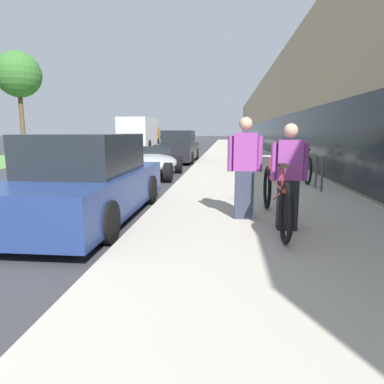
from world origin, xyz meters
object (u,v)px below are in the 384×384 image
Objects in this scene: cruiser_bike_middle at (294,161)px; parked_sedan_curbside at (88,181)px; person_rider at (289,177)px; moving_truck at (140,134)px; vintage_roadster_curbside at (150,164)px; parked_sedan_far at (179,148)px; street_tree_far at (18,75)px; tandem_bicycle at (275,196)px; person_bystander at (245,168)px; bike_rack_hoop at (319,169)px; cruiser_bike_nearest at (304,168)px.

parked_sedan_curbside reaches higher than cruiser_bike_middle.
person_rider is 0.25× the size of moving_truck.
vintage_roadster_curbside is (-4.88, -0.95, -0.08)m from cruiser_bike_middle.
person_rider is 0.32× the size of parked_sedan_far.
cruiser_bike_middle is 8.04m from parked_sedan_curbside.
moving_truck reaches higher than parked_sedan_far.
street_tree_far is at bearing 124.56° from parked_sedan_curbside.
person_bystander is (-0.46, 0.25, 0.40)m from tandem_bicycle.
parked_sedan_curbside is at bearing -90.01° from parked_sedan_far.
bike_rack_hoop is at bearing -91.47° from cruiser_bike_middle.
bike_rack_hoop is (1.36, 3.55, -0.25)m from person_rider.
person_rider reaches higher than tandem_bicycle.
parked_sedan_far is at bearing -66.63° from moving_truck.
street_tree_far is at bearing 140.27° from bike_rack_hoop.
cruiser_bike_nearest is at bearing -94.12° from cruiser_bike_middle.
parked_sedan_far reaches higher than cruiser_bike_middle.
tandem_bicycle reaches higher than cruiser_bike_middle.
vintage_roadster_curbside is (-4.71, 1.39, -0.07)m from cruiser_bike_nearest.
parked_sedan_far is (-4.64, 8.79, 0.08)m from bike_rack_hoop.
tandem_bicycle is 1.71× the size of person_bystander.
cruiser_bike_nearest is at bearing -58.43° from parked_sedan_far.
cruiser_bike_middle is (0.09, 3.70, -0.11)m from bike_rack_hoop.
bike_rack_hoop is 5.52m from vintage_roadster_curbside.
bike_rack_hoop is 0.14× the size of moving_truck.
cruiser_bike_nearest is at bearing -16.49° from vintage_roadster_curbside.
tandem_bicycle is 12.40m from parked_sedan_far.
parked_sedan_far is at bearing 104.91° from person_rider.
cruiser_bike_middle is 0.41× the size of parked_sedan_curbside.
person_rider is 7.18m from vintage_roadster_curbside.
bike_rack_hoop is at bearing -64.63° from moving_truck.
street_tree_far is (-15.37, 12.78, 4.39)m from bike_rack_hoop.
tandem_bicycle is at bearing -70.94° from moving_truck.
person_rider is 0.93× the size of person_bystander.
cruiser_bike_nearest is 0.37× the size of parked_sedan_far.
street_tree_far is at bearing 136.55° from vintage_roadster_curbside.
tandem_bicycle is 0.70× the size of vintage_roadster_curbside.
tandem_bicycle is 3.19m from parked_sedan_curbside.
parked_sedan_far is at bearing 89.99° from parked_sedan_curbside.
street_tree_far is (-14.02, 16.33, 4.14)m from person_rider.
person_bystander is 3.55m from bike_rack_hoop.
bike_rack_hoop is (1.95, 2.95, -0.31)m from person_bystander.
bike_rack_hoop is 22.32m from moving_truck.
tandem_bicycle is 1.56× the size of cruiser_bike_nearest.
tandem_bicycle is at bearing -114.90° from bike_rack_hoop.
cruiser_bike_middle is (1.45, 7.25, -0.36)m from person_rider.
moving_truck is at bearing 113.37° from parked_sedan_far.
person_bystander is 24.33m from moving_truck.
cruiser_bike_nearest is 0.28× the size of street_tree_far.
parked_sedan_far is at bearing 121.57° from cruiser_bike_nearest.
person_bystander is 4.71m from cruiser_bike_nearest.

